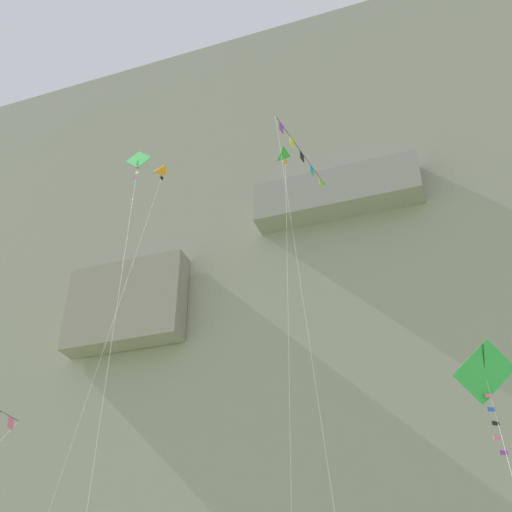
# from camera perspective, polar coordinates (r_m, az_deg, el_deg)

# --- Properties ---
(cliff_face) EXTENTS (180.00, 25.58, 65.68)m
(cliff_face) POSITION_cam_1_polar(r_m,az_deg,el_deg) (65.60, 10.03, -4.95)
(cliff_face) COLOR gray
(cliff_face) RESTS_ON ground
(kite_delta_far_right) EXTENTS (2.83, 6.81, 31.16)m
(kite_delta_far_right) POSITION_cam_1_polar(r_m,az_deg,el_deg) (42.90, -8.98, 4.33)
(kite_delta_far_right) COLOR orange
(kite_delta_far_right) RESTS_ON ground
(kite_delta_high_center) EXTENTS (1.44, 5.12, 34.42)m
(kite_delta_high_center) POSITION_cam_1_polar(r_m,az_deg,el_deg) (46.67, 3.09, 6.88)
(kite_delta_high_center) COLOR green
(kite_delta_high_center) RESTS_ON ground
(kite_diamond_mid_left) EXTENTS (2.36, 5.07, 13.21)m
(kite_diamond_mid_left) POSITION_cam_1_polar(r_m,az_deg,el_deg) (25.71, 19.82, -10.08)
(kite_diamond_mid_left) COLOR green
(kite_diamond_mid_left) RESTS_ON ground
(kite_banner_low_center) EXTENTS (3.14, 8.63, 31.40)m
(kite_banner_low_center) POSITION_cam_1_polar(r_m,az_deg,el_deg) (41.86, 4.18, 7.98)
(kite_banner_low_center) COLOR black
(kite_banner_low_center) RESTS_ON ground
(kite_diamond_upper_left) EXTENTS (3.42, 4.67, 26.17)m
(kite_diamond_upper_left) POSITION_cam_1_polar(r_m,az_deg,el_deg) (33.68, -10.70, 6.74)
(kite_diamond_upper_left) COLOR green
(kite_diamond_upper_left) RESTS_ON ground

